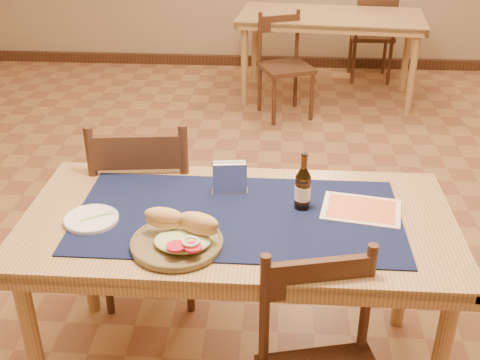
# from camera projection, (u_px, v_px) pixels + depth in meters

# --- Properties ---
(main_table) EXTENTS (1.60, 0.80, 0.75)m
(main_table) POSITION_uv_depth(u_px,v_px,m) (238.00, 235.00, 2.27)
(main_table) COLOR #AA8750
(main_table) RESTS_ON ground
(placemat) EXTENTS (1.20, 0.60, 0.01)m
(placemat) POSITION_uv_depth(u_px,v_px,m) (238.00, 216.00, 2.23)
(placemat) COLOR #10153D
(placemat) RESTS_ON main_table
(baseboard) EXTENTS (6.00, 7.00, 0.10)m
(baseboard) POSITION_uv_depth(u_px,v_px,m) (249.00, 249.00, 3.26)
(baseboard) COLOR #402616
(baseboard) RESTS_ON ground
(back_table) EXTENTS (1.63, 0.93, 0.75)m
(back_table) POSITION_uv_depth(u_px,v_px,m) (330.00, 24.00, 5.18)
(back_table) COLOR #AA8750
(back_table) RESTS_ON ground
(chair_main_far) EXTENTS (0.50, 0.50, 0.97)m
(chair_main_far) POSITION_uv_depth(u_px,v_px,m) (147.00, 205.00, 2.79)
(chair_main_far) COLOR #402616
(chair_main_far) RESTS_ON ground
(chair_back_near) EXTENTS (0.51, 0.51, 0.84)m
(chair_back_near) POSITION_uv_depth(u_px,v_px,m) (284.00, 64.00, 4.94)
(chair_back_near) COLOR #402616
(chair_back_near) RESTS_ON ground
(chair_back_far) EXTENTS (0.40, 0.40, 0.86)m
(chair_back_far) POSITION_uv_depth(u_px,v_px,m) (372.00, 34.00, 5.73)
(chair_back_far) COLOR #402616
(chair_back_far) RESTS_ON ground
(sandwich_plate) EXTENTS (0.32, 0.32, 0.12)m
(sandwich_plate) POSITION_uv_depth(u_px,v_px,m) (179.00, 237.00, 2.03)
(sandwich_plate) COLOR brown
(sandwich_plate) RESTS_ON placemat
(side_plate) EXTENTS (0.20, 0.20, 0.02)m
(side_plate) POSITION_uv_depth(u_px,v_px,m) (91.00, 219.00, 2.19)
(side_plate) COLOR white
(side_plate) RESTS_ON placemat
(fork) EXTENTS (0.11, 0.08, 0.00)m
(fork) POSITION_uv_depth(u_px,v_px,m) (100.00, 216.00, 2.19)
(fork) COLOR #75BA66
(fork) RESTS_ON side_plate
(beer_bottle) EXTENTS (0.06, 0.06, 0.23)m
(beer_bottle) POSITION_uv_depth(u_px,v_px,m) (303.00, 188.00, 2.23)
(beer_bottle) COLOR #4A2C0D
(beer_bottle) RESTS_ON placemat
(napkin_holder) EXTENTS (0.15, 0.07, 0.13)m
(napkin_holder) POSITION_uv_depth(u_px,v_px,m) (230.00, 178.00, 2.36)
(napkin_holder) COLOR silver
(napkin_holder) RESTS_ON placemat
(menu_card) EXTENTS (0.32, 0.26, 0.01)m
(menu_card) POSITION_uv_depth(u_px,v_px,m) (361.00, 209.00, 2.26)
(menu_card) COLOR #FFDFC0
(menu_card) RESTS_ON placemat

